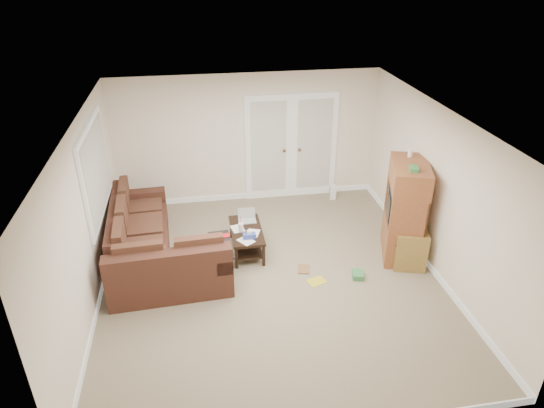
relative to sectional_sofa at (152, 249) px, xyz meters
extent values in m
plane|color=gray|center=(1.77, -0.63, -0.32)|extent=(5.50, 5.50, 0.00)
cube|color=white|center=(1.77, -0.63, 2.18)|extent=(5.00, 5.50, 0.02)
cube|color=white|center=(-0.73, -0.63, 0.93)|extent=(0.02, 5.50, 2.50)
cube|color=white|center=(4.27, -0.63, 0.93)|extent=(0.02, 5.50, 2.50)
cube|color=white|center=(1.77, 2.12, 0.93)|extent=(5.00, 0.02, 2.50)
cube|color=white|center=(1.77, -3.38, 0.93)|extent=(5.00, 0.02, 2.50)
cube|color=silver|center=(2.17, 2.09, 0.70)|extent=(0.90, 0.04, 2.13)
cube|color=silver|center=(3.07, 2.09, 0.70)|extent=(0.90, 0.04, 2.13)
cube|color=silver|center=(2.17, 2.06, 0.75)|extent=(0.68, 0.02, 1.80)
cube|color=silver|center=(3.07, 2.06, 0.75)|extent=(0.68, 0.02, 1.80)
cube|color=silver|center=(-0.70, 0.37, 1.23)|extent=(0.04, 1.92, 1.42)
cube|color=silver|center=(-0.68, 0.37, 1.23)|extent=(0.02, 1.74, 1.24)
cube|color=#47261B|center=(-0.21, 0.49, -0.12)|extent=(0.99, 2.27, 0.41)
cube|color=#47261B|center=(-0.53, 0.47, 0.29)|extent=(0.35, 2.24, 0.42)
cube|color=#47261B|center=(-0.26, 1.48, 0.19)|extent=(0.88, 0.28, 0.21)
cube|color=#543121|center=(-0.13, 0.49, 0.14)|extent=(0.69, 2.16, 0.12)
cube|color=#47261B|center=(0.28, -0.61, -0.12)|extent=(1.79, 0.96, 0.41)
cube|color=#47261B|center=(0.30, -0.93, 0.29)|extent=(1.76, 0.32, 0.42)
cube|color=#47261B|center=(1.04, -0.57, 0.19)|extent=(0.28, 0.88, 0.21)
cube|color=#543121|center=(0.28, -0.53, 0.14)|extent=(1.68, 0.67, 0.12)
cube|color=black|center=(1.04, -0.57, 0.31)|extent=(0.35, 0.79, 0.03)
cube|color=#B41319|center=(1.03, -0.35, 0.33)|extent=(0.32, 0.13, 0.02)
cube|color=black|center=(1.50, 0.19, 0.06)|extent=(0.50, 1.00, 0.05)
cube|color=black|center=(1.50, 0.19, -0.19)|extent=(0.43, 0.93, 0.03)
cylinder|color=white|center=(1.41, 0.15, 0.16)|extent=(0.08, 0.08, 0.15)
cylinder|color=#B41319|center=(1.41, 0.15, 0.30)|extent=(0.01, 0.01, 0.13)
cube|color=#2F429A|center=(1.51, -0.08, 0.13)|extent=(0.20, 0.11, 0.08)
cube|color=white|center=(1.50, 0.10, 0.09)|extent=(0.33, 0.55, 0.00)
cube|color=brown|center=(3.97, -0.28, -0.02)|extent=(0.83, 1.11, 0.60)
cube|color=brown|center=(3.97, -0.28, 1.07)|extent=(0.83, 1.11, 0.40)
cube|color=black|center=(3.95, -0.28, 0.52)|extent=(0.64, 0.71, 0.50)
cube|color=black|center=(3.72, -0.20, 0.54)|extent=(0.17, 0.50, 0.40)
cube|color=#387C42|center=(3.89, -0.52, 1.30)|extent=(0.17, 0.21, 0.06)
cylinder|color=white|center=(4.06, 0.00, 1.33)|extent=(0.07, 0.07, 0.12)
cube|color=olive|center=(3.97, -0.61, -0.01)|extent=(0.59, 0.59, 0.62)
cylinder|color=beige|center=(3.97, -0.61, 0.35)|extent=(0.15, 0.15, 0.10)
cylinder|color=beige|center=(3.97, -0.61, 0.46)|extent=(0.03, 0.03, 0.13)
cone|color=white|center=(3.97, -0.61, 0.61)|extent=(0.27, 0.27, 0.17)
cube|color=white|center=(3.42, 1.79, -0.18)|extent=(0.13, 0.11, 0.29)
cube|color=gold|center=(2.43, -0.82, -0.32)|extent=(0.32, 0.28, 0.01)
cube|color=#387C42|center=(3.08, -0.82, -0.28)|extent=(0.21, 0.25, 0.09)
imported|color=brown|center=(2.22, -0.47, -0.31)|extent=(0.23, 0.28, 0.02)
camera|label=1|loc=(0.80, -6.55, 4.12)|focal=32.00mm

